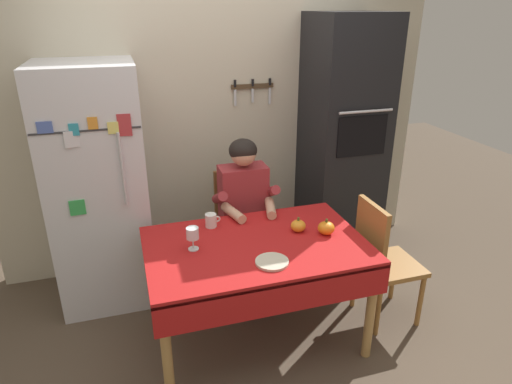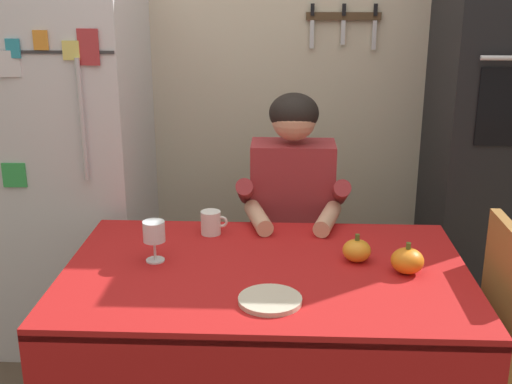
{
  "view_description": "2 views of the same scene",
  "coord_description": "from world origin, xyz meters",
  "px_view_note": "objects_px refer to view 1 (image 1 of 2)",
  "views": [
    {
      "loc": [
        -0.74,
        -2.28,
        2.14
      ],
      "look_at": [
        0.04,
        0.24,
        1.03
      ],
      "focal_mm": 31.29,
      "sensor_mm": 36.0,
      "label": 1
    },
    {
      "loc": [
        0.06,
        -1.97,
        1.69
      ],
      "look_at": [
        -0.04,
        0.19,
        0.99
      ],
      "focal_mm": 45.93,
      "sensor_mm": 36.0,
      "label": 2
    }
  ],
  "objects_px": {
    "dining_table": "(257,256)",
    "seated_person": "(246,206)",
    "wall_oven": "(342,144)",
    "pumpkin_medium": "(326,228)",
    "chair_behind_person": "(240,222)",
    "refrigerator": "(99,188)",
    "coffee_mug": "(211,220)",
    "wine_glass": "(193,234)",
    "pumpkin_large": "(298,226)",
    "chair_right_side": "(381,257)",
    "serving_tray": "(272,262)"
  },
  "relations": [
    {
      "from": "refrigerator",
      "to": "pumpkin_medium",
      "type": "relative_size",
      "value": 16.07
    },
    {
      "from": "coffee_mug",
      "to": "pumpkin_large",
      "type": "relative_size",
      "value": 1.04
    },
    {
      "from": "wine_glass",
      "to": "pumpkin_medium",
      "type": "height_order",
      "value": "wine_glass"
    },
    {
      "from": "seated_person",
      "to": "chair_right_side",
      "type": "height_order",
      "value": "seated_person"
    },
    {
      "from": "refrigerator",
      "to": "wine_glass",
      "type": "relative_size",
      "value": 12.05
    },
    {
      "from": "seated_person",
      "to": "pumpkin_medium",
      "type": "height_order",
      "value": "seated_person"
    },
    {
      "from": "dining_table",
      "to": "serving_tray",
      "type": "height_order",
      "value": "serving_tray"
    },
    {
      "from": "refrigerator",
      "to": "pumpkin_large",
      "type": "distance_m",
      "value": 1.5
    },
    {
      "from": "refrigerator",
      "to": "chair_behind_person",
      "type": "bearing_deg",
      "value": -4.94
    },
    {
      "from": "pumpkin_large",
      "to": "pumpkin_medium",
      "type": "relative_size",
      "value": 0.9
    },
    {
      "from": "serving_tray",
      "to": "pumpkin_large",
      "type": "bearing_deg",
      "value": 47.74
    },
    {
      "from": "coffee_mug",
      "to": "pumpkin_medium",
      "type": "xyz_separation_m",
      "value": [
        0.7,
        -0.33,
        -0.0
      ]
    },
    {
      "from": "chair_behind_person",
      "to": "seated_person",
      "type": "distance_m",
      "value": 0.29
    },
    {
      "from": "refrigerator",
      "to": "seated_person",
      "type": "distance_m",
      "value": 1.1
    },
    {
      "from": "seated_person",
      "to": "chair_right_side",
      "type": "distance_m",
      "value": 1.05
    },
    {
      "from": "coffee_mug",
      "to": "pumpkin_medium",
      "type": "relative_size",
      "value": 0.94
    },
    {
      "from": "wine_glass",
      "to": "dining_table",
      "type": "bearing_deg",
      "value": -9.68
    },
    {
      "from": "dining_table",
      "to": "seated_person",
      "type": "distance_m",
      "value": 0.62
    },
    {
      "from": "serving_tray",
      "to": "coffee_mug",
      "type": "bearing_deg",
      "value": 113.33
    },
    {
      "from": "wall_oven",
      "to": "chair_right_side",
      "type": "relative_size",
      "value": 2.26
    },
    {
      "from": "wine_glass",
      "to": "chair_behind_person",
      "type": "bearing_deg",
      "value": 55.89
    },
    {
      "from": "chair_behind_person",
      "to": "pumpkin_medium",
      "type": "height_order",
      "value": "chair_behind_person"
    },
    {
      "from": "chair_right_side",
      "to": "coffee_mug",
      "type": "bearing_deg",
      "value": 161.58
    },
    {
      "from": "refrigerator",
      "to": "wine_glass",
      "type": "height_order",
      "value": "refrigerator"
    },
    {
      "from": "seated_person",
      "to": "pumpkin_large",
      "type": "height_order",
      "value": "seated_person"
    },
    {
      "from": "wall_oven",
      "to": "chair_behind_person",
      "type": "height_order",
      "value": "wall_oven"
    },
    {
      "from": "chair_right_side",
      "to": "pumpkin_large",
      "type": "height_order",
      "value": "chair_right_side"
    },
    {
      "from": "wine_glass",
      "to": "pumpkin_medium",
      "type": "bearing_deg",
      "value": -3.81
    },
    {
      "from": "dining_table",
      "to": "refrigerator",
      "type": "bearing_deg",
      "value": 137.09
    },
    {
      "from": "chair_behind_person",
      "to": "refrigerator",
      "type": "bearing_deg",
      "value": 175.06
    },
    {
      "from": "dining_table",
      "to": "seated_person",
      "type": "xyz_separation_m",
      "value": [
        0.1,
        0.6,
        0.08
      ]
    },
    {
      "from": "seated_person",
      "to": "pumpkin_medium",
      "type": "xyz_separation_m",
      "value": [
        0.38,
        -0.59,
        0.05
      ]
    },
    {
      "from": "chair_behind_person",
      "to": "pumpkin_large",
      "type": "height_order",
      "value": "chair_behind_person"
    },
    {
      "from": "wall_oven",
      "to": "coffee_mug",
      "type": "bearing_deg",
      "value": -155.34
    },
    {
      "from": "dining_table",
      "to": "pumpkin_large",
      "type": "height_order",
      "value": "pumpkin_large"
    },
    {
      "from": "pumpkin_medium",
      "to": "wall_oven",
      "type": "bearing_deg",
      "value": 58.09
    },
    {
      "from": "chair_right_side",
      "to": "pumpkin_large",
      "type": "relative_size",
      "value": 9.19
    },
    {
      "from": "chair_behind_person",
      "to": "pumpkin_medium",
      "type": "bearing_deg",
      "value": -63.88
    },
    {
      "from": "seated_person",
      "to": "pumpkin_medium",
      "type": "bearing_deg",
      "value": -57.13
    },
    {
      "from": "refrigerator",
      "to": "dining_table",
      "type": "height_order",
      "value": "refrigerator"
    },
    {
      "from": "pumpkin_large",
      "to": "dining_table",
      "type": "bearing_deg",
      "value": -162.57
    },
    {
      "from": "chair_behind_person",
      "to": "serving_tray",
      "type": "xyz_separation_m",
      "value": [
        -0.08,
        -1.02,
        0.24
      ]
    },
    {
      "from": "dining_table",
      "to": "chair_right_side",
      "type": "bearing_deg",
      "value": -2.34
    },
    {
      "from": "wall_oven",
      "to": "wine_glass",
      "type": "height_order",
      "value": "wall_oven"
    },
    {
      "from": "refrigerator",
      "to": "wall_oven",
      "type": "height_order",
      "value": "wall_oven"
    },
    {
      "from": "chair_right_side",
      "to": "refrigerator",
      "type": "bearing_deg",
      "value": 153.57
    },
    {
      "from": "dining_table",
      "to": "seated_person",
      "type": "height_order",
      "value": "seated_person"
    },
    {
      "from": "coffee_mug",
      "to": "chair_right_side",
      "type": "bearing_deg",
      "value": -18.42
    },
    {
      "from": "wall_oven",
      "to": "pumpkin_medium",
      "type": "bearing_deg",
      "value": -121.91
    },
    {
      "from": "refrigerator",
      "to": "seated_person",
      "type": "relative_size",
      "value": 1.45
    }
  ]
}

